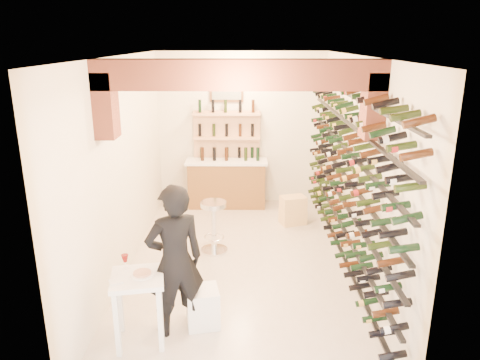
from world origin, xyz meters
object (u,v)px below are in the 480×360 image
(back_counter, at_px, (227,182))
(person, at_px, (175,261))
(wine_rack, at_px, (342,170))
(white_stool, at_px, (203,307))
(tasting_table, at_px, (138,288))
(crate_lower, at_px, (293,217))
(chrome_barstool, at_px, (214,223))

(back_counter, relative_size, person, 0.90)
(wine_rack, distance_m, white_stool, 2.88)
(tasting_table, distance_m, person, 0.51)
(tasting_table, bearing_deg, wine_rack, 25.50)
(wine_rack, relative_size, tasting_table, 5.51)
(back_counter, bearing_deg, wine_rack, -55.34)
(white_stool, bearing_deg, back_counter, 88.02)
(tasting_table, xyz_separation_m, crate_lower, (2.16, 3.61, -0.56))
(back_counter, xyz_separation_m, chrome_barstool, (-0.14, -2.21, -0.02))
(tasting_table, height_order, chrome_barstool, tasting_table)
(white_stool, height_order, chrome_barstool, chrome_barstool)
(chrome_barstool, xyz_separation_m, crate_lower, (1.44, 1.22, -0.37))
(chrome_barstool, bearing_deg, wine_rack, -12.61)
(wine_rack, relative_size, back_counter, 3.35)
(wine_rack, relative_size, crate_lower, 12.12)
(chrome_barstool, bearing_deg, crate_lower, 40.12)
(back_counter, relative_size, chrome_barstool, 1.93)
(wine_rack, relative_size, chrome_barstool, 6.48)
(wine_rack, bearing_deg, person, -142.13)
(wine_rack, bearing_deg, tasting_table, -143.91)
(back_counter, height_order, person, person)
(wine_rack, height_order, tasting_table, wine_rack)
(wine_rack, height_order, person, wine_rack)
(tasting_table, distance_m, white_stool, 0.90)
(tasting_table, relative_size, crate_lower, 2.20)
(back_counter, distance_m, person, 4.46)
(tasting_table, distance_m, crate_lower, 4.25)
(tasting_table, bearing_deg, chrome_barstool, 62.75)
(crate_lower, bearing_deg, chrome_barstool, -139.88)
(chrome_barstool, relative_size, crate_lower, 1.87)
(white_stool, distance_m, person, 0.77)
(wine_rack, xyz_separation_m, person, (-2.27, -1.77, -0.61))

